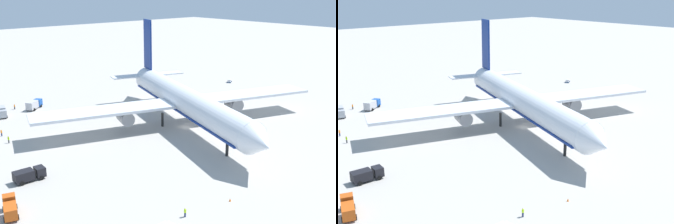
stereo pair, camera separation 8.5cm
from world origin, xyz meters
The scene contains 13 objects.
ground_plane centered at (0.00, 0.00, 0.00)m, with size 600.00×600.00×0.00m, color #ADA8A0.
airliner centered at (-1.22, 0.40, 7.27)m, with size 72.97×79.16×26.75m.
service_truck_0 centered at (13.24, -53.08, 1.43)m, with size 6.17×3.75×2.74m.
service_truck_1 centered at (-43.72, -23.70, 1.53)m, with size 5.73×6.60×2.74m.
service_truck_2 centered at (-42.47, -34.28, 1.54)m, with size 6.36×3.77×2.79m.
service_truck_4 centered at (3.06, -45.44, 1.37)m, with size 2.93×6.14×2.37m.
baggage_cart_0 centered at (-27.99, 50.84, 0.71)m, with size 2.73×3.30×1.28m.
ground_worker_0 centered at (-19.91, -40.77, 0.90)m, with size 0.53×0.53×1.76m.
ground_worker_2 centered at (-25.95, -40.30, 0.90)m, with size 0.52×0.52×1.77m.
ground_worker_3 centered at (-47.52, -28.42, 0.81)m, with size 0.52×0.52×1.61m.
ground_worker_4 centered at (32.89, -31.48, 0.83)m, with size 0.55×0.55×1.64m.
traffic_cone_0 centered at (34.44, -21.89, 0.28)m, with size 0.36×0.36×0.55m, color orange.
traffic_cone_2 centered at (-40.92, 28.40, 0.28)m, with size 0.36×0.36×0.55m, color orange.
Camera 1 is at (76.17, -73.21, 36.66)m, focal length 43.84 mm.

